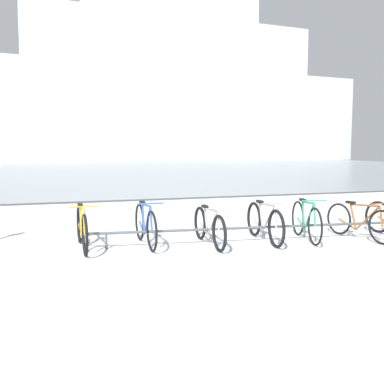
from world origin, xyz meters
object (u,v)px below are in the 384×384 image
at_px(bicycle_0, 82,228).
at_px(ferry_ship, 177,94).
at_px(bicycle_2, 209,227).
at_px(bicycle_4, 306,221).
at_px(bicycle_3, 265,223).
at_px(bicycle_1, 145,225).
at_px(bicycle_5, 360,222).

xyz_separation_m(bicycle_0, ferry_ship, (16.65, 53.49, 9.18)).
distance_m(bicycle_2, bicycle_4, 1.93).
height_order(bicycle_0, bicycle_3, bicycle_0).
bearing_deg(bicycle_4, bicycle_2, 175.83).
xyz_separation_m(bicycle_3, ferry_ship, (13.32, 53.89, 9.19)).
relative_size(bicycle_1, ferry_ship, 0.03).
relative_size(bicycle_3, bicycle_4, 1.09).
xyz_separation_m(bicycle_1, bicycle_2, (1.11, -0.32, -0.04)).
bearing_deg(bicycle_0, ferry_ship, 72.71).
height_order(bicycle_1, bicycle_5, bicycle_1).
bearing_deg(bicycle_4, bicycle_3, 171.60).
height_order(bicycle_0, bicycle_1, bicycle_1).
distance_m(bicycle_0, bicycle_5, 5.24).
xyz_separation_m(bicycle_0, bicycle_5, (5.18, -0.77, -0.02)).
bearing_deg(bicycle_4, ferry_ship, 76.97).
xyz_separation_m(bicycle_1, ferry_ship, (15.54, 53.55, 9.17)).
bearing_deg(bicycle_3, bicycle_4, -8.40).
bearing_deg(bicycle_4, bicycle_0, 172.83).
xyz_separation_m(bicycle_3, bicycle_4, (0.82, -0.12, 0.01)).
bearing_deg(ferry_ship, bicycle_3, -103.89).
relative_size(bicycle_1, bicycle_2, 0.99).
bearing_deg(bicycle_0, bicycle_4, -7.17).
height_order(bicycle_2, bicycle_4, bicycle_4).
bearing_deg(bicycle_0, bicycle_5, -8.45).
xyz_separation_m(bicycle_0, bicycle_3, (3.33, -0.40, -0.01)).
height_order(bicycle_0, bicycle_5, bicycle_0).
relative_size(bicycle_5, ferry_ship, 0.03).
bearing_deg(bicycle_0, bicycle_1, -3.24).
xyz_separation_m(bicycle_0, bicycle_4, (4.15, -0.52, 0.00)).
xyz_separation_m(bicycle_3, bicycle_5, (1.85, -0.37, -0.01)).
xyz_separation_m(bicycle_1, bicycle_4, (3.04, -0.46, -0.00)).
bearing_deg(bicycle_5, bicycle_0, 171.55).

